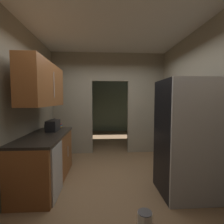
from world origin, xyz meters
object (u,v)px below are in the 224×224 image
at_px(refrigerator, 187,138).
at_px(paint_can, 145,219).
at_px(book_stack, 59,126).
at_px(boombox, 53,125).
at_px(dishwasher, 57,171).

height_order(refrigerator, paint_can, refrigerator).
bearing_deg(paint_can, book_stack, 127.87).
xyz_separation_m(boombox, book_stack, (0.03, 0.33, -0.06)).
relative_size(book_stack, paint_can, 1.00).
xyz_separation_m(book_stack, paint_can, (1.46, -1.88, -0.84)).
bearing_deg(book_stack, paint_can, -52.13).
height_order(refrigerator, dishwasher, refrigerator).
height_order(refrigerator, book_stack, refrigerator).
distance_m(refrigerator, dishwasher, 2.09).
distance_m(boombox, paint_can, 2.34).
distance_m(refrigerator, boombox, 2.50).
bearing_deg(dishwasher, book_stack, 102.67).
height_order(refrigerator, boombox, refrigerator).
relative_size(boombox, paint_can, 2.25).
bearing_deg(refrigerator, dishwasher, 178.65).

